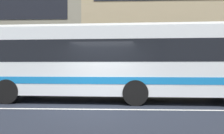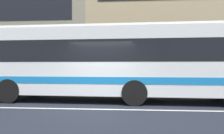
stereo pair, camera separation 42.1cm
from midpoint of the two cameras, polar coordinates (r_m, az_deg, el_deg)
ground_plane at (r=8.46m, az=-4.69°, el=-10.26°), size 160.00×160.00×0.00m
lane_centre_line at (r=8.46m, az=-4.69°, el=-10.23°), size 60.00×0.16×0.01m
apartment_block_right at (r=23.72m, az=23.54°, el=12.19°), size 22.94×10.02×12.91m
transit_bus at (r=10.31m, az=0.69°, el=1.63°), size 11.16×2.96×3.25m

